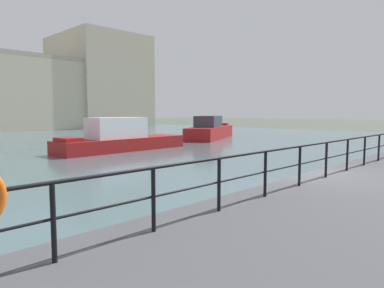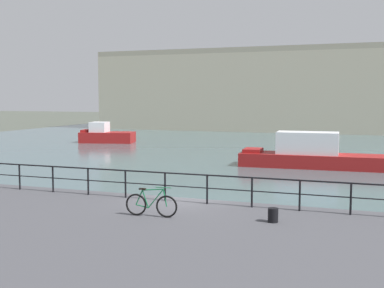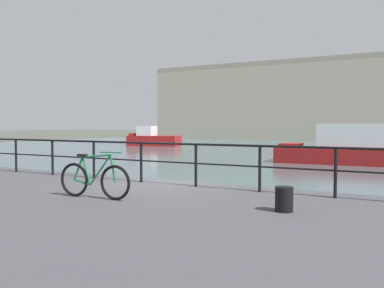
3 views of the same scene
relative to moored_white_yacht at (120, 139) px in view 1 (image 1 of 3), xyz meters
name	(u,v)px [view 1 (image 1 of 3)]	position (x,y,z in m)	size (l,w,h in m)	color
ground_plane	(308,196)	(-3.18, -15.50, -0.86)	(240.00, 240.00, 0.00)	#4C5147
water_basin	(3,141)	(-3.18, 14.70, -0.85)	(80.00, 60.00, 0.01)	#476066
moored_white_yacht	(120,139)	(0.00, 0.00, 0.00)	(9.94, 2.85, 2.34)	maroon
moored_green_narrowboat	(210,130)	(12.94, 3.04, 0.00)	(9.99, 6.77, 2.33)	maroon
quay_railing	(300,158)	(-5.25, -16.25, 0.65)	(23.15, 0.07, 1.08)	black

